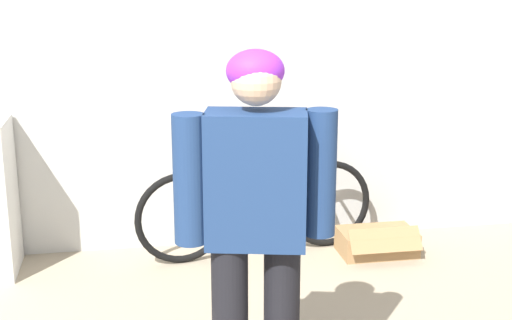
{
  "coord_description": "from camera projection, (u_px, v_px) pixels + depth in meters",
  "views": [
    {
      "loc": [
        -0.19,
        -1.7,
        1.83
      ],
      "look_at": [
        0.3,
        1.03,
        1.11
      ],
      "focal_mm": 50.0,
      "sensor_mm": 36.0,
      "label": 1
    }
  ],
  "objects": [
    {
      "name": "person",
      "position": [
        256.0,
        211.0,
        2.92
      ],
      "size": [
        0.67,
        0.3,
        1.55
      ],
      "rotation": [
        0.0,
        0.0,
        -0.23
      ],
      "color": "black",
      "rests_on": "ground_plane"
    },
    {
      "name": "bicycle",
      "position": [
        257.0,
        207.0,
        4.73
      ],
      "size": [
        1.63,
        0.46,
        0.68
      ],
      "rotation": [
        0.0,
        0.0,
        0.12
      ],
      "color": "black",
      "rests_on": "ground_plane"
    },
    {
      "name": "wall_back",
      "position": [
        156.0,
        58.0,
        4.66
      ],
      "size": [
        8.0,
        0.07,
        2.6
      ],
      "color": "silver",
      "rests_on": "ground_plane"
    },
    {
      "name": "cardboard_box",
      "position": [
        377.0,
        242.0,
        4.8
      ],
      "size": [
        0.51,
        0.37,
        0.22
      ],
      "color": "#A87F51",
      "rests_on": "ground_plane"
    }
  ]
}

